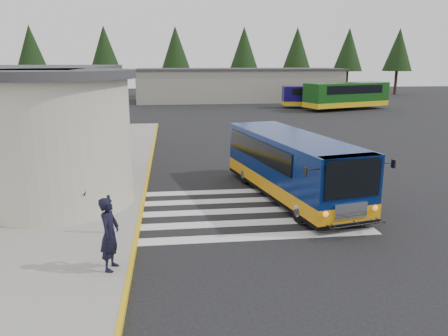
{
  "coord_description": "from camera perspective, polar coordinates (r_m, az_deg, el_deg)",
  "views": [
    {
      "loc": [
        -2.9,
        -15.46,
        5.28
      ],
      "look_at": [
        -1.09,
        -0.5,
        1.54
      ],
      "focal_mm": 35.0,
      "sensor_mm": 36.0,
      "label": 1
    }
  ],
  "objects": [
    {
      "name": "pedestrian_b",
      "position": [
        14.94,
        -18.44,
        -3.19
      ],
      "size": [
        1.1,
        1.12,
        1.82
      ],
      "primitive_type": "imported",
      "rotation": [
        0.0,
        0.0,
        -0.85
      ],
      "color": "black",
      "rests_on": "sidewalk"
    },
    {
      "name": "depot_building",
      "position": [
        58.23,
        1.92,
        10.82
      ],
      "size": [
        26.4,
        8.4,
        4.2
      ],
      "color": "gray",
      "rests_on": "ground"
    },
    {
      "name": "ground",
      "position": [
        16.59,
        3.53,
        -4.63
      ],
      "size": [
        140.0,
        140.0,
        0.0
      ],
      "primitive_type": "plane",
      "color": "black",
      "rests_on": "ground"
    },
    {
      "name": "tree_line",
      "position": [
        66.11,
        1.11,
        15.24
      ],
      "size": [
        58.4,
        4.4,
        10.0
      ],
      "color": "black",
      "rests_on": "ground"
    },
    {
      "name": "sidewalk",
      "position": [
        21.04,
        -23.53,
        -1.55
      ],
      "size": [
        10.0,
        34.0,
        0.15
      ],
      "primitive_type": "cube",
      "color": "gray",
      "rests_on": "ground"
    },
    {
      "name": "crosswalk",
      "position": [
        15.76,
        2.26,
        -5.61
      ],
      "size": [
        8.0,
        5.35,
        0.01
      ],
      "color": "silver",
      "rests_on": "ground"
    },
    {
      "name": "pedestrian_a",
      "position": [
        11.28,
        -14.71,
        -8.33
      ],
      "size": [
        0.6,
        0.77,
        1.88
      ],
      "primitive_type": "imported",
      "rotation": [
        0.0,
        0.0,
        1.33
      ],
      "color": "black",
      "rests_on": "sidewalk"
    },
    {
      "name": "bollard",
      "position": [
        13.7,
        -14.74,
        -5.84
      ],
      "size": [
        0.1,
        0.1,
        1.19
      ],
      "primitive_type": "cylinder",
      "color": "black",
      "rests_on": "sidewalk"
    },
    {
      "name": "station_building",
      "position": [
        23.88,
        -26.44,
        5.98
      ],
      "size": [
        12.7,
        18.7,
        4.8
      ],
      "color": "#B4AD98",
      "rests_on": "ground"
    },
    {
      "name": "far_bus_b",
      "position": [
        49.57,
        15.71,
        9.21
      ],
      "size": [
        10.03,
        5.72,
        2.5
      ],
      "rotation": [
        0.0,
        0.0,
        1.9
      ],
      "color": "#114111",
      "rests_on": "ground"
    },
    {
      "name": "far_bus_a",
      "position": [
        50.84,
        12.22,
        9.2
      ],
      "size": [
        8.25,
        3.27,
        2.07
      ],
      "rotation": [
        0.0,
        0.0,
        1.44
      ],
      "color": "#0E064E",
      "rests_on": "ground"
    },
    {
      "name": "curb_strip",
      "position": [
        20.17,
        -9.95,
        -1.2
      ],
      "size": [
        0.12,
        34.0,
        0.16
      ],
      "primitive_type": "cube",
      "color": "gold",
      "rests_on": "ground"
    },
    {
      "name": "transit_bus",
      "position": [
        17.21,
        8.8,
        -0.02
      ],
      "size": [
        4.27,
        8.94,
        2.45
      ],
      "rotation": [
        0.0,
        0.0,
        0.2
      ],
      "color": "#071B57",
      "rests_on": "ground"
    }
  ]
}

